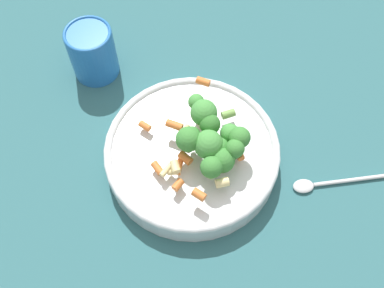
% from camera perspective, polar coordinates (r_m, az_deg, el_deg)
% --- Properties ---
extents(ground_plane, '(3.00, 3.00, 0.00)m').
position_cam_1_polar(ground_plane, '(0.80, 0.00, -2.01)').
color(ground_plane, '#2D6066').
extents(bowl, '(0.30, 0.30, 0.05)m').
position_cam_1_polar(bowl, '(0.77, 0.00, -1.13)').
color(bowl, silver).
rests_on(bowl, ground_plane).
extents(pasta_salad, '(0.23, 0.17, 0.07)m').
position_cam_1_polar(pasta_salad, '(0.72, 2.39, 0.49)').
color(pasta_salad, '#8CB766').
rests_on(pasta_salad, bowl).
extents(cup, '(0.09, 0.09, 0.11)m').
position_cam_1_polar(cup, '(0.89, -12.54, 11.37)').
color(cup, '#2366B2').
rests_on(cup, ground_plane).
extents(spoon, '(0.03, 0.18, 0.01)m').
position_cam_1_polar(spoon, '(0.81, 16.55, -4.81)').
color(spoon, silver).
rests_on(spoon, ground_plane).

